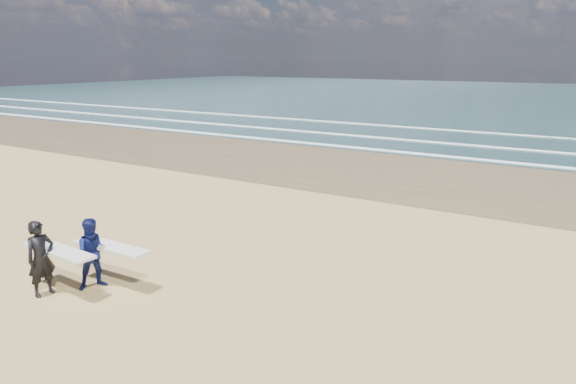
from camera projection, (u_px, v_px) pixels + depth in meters
The scene contains 2 objects.
surfer_near at pixel (43, 257), 12.09m from camera, with size 2.22×1.02×1.84m.
surfer_far at pixel (95, 253), 12.48m from camera, with size 2.21×1.18×1.77m.
Camera 1 is at (10.55, -6.43, 5.50)m, focal length 32.00 mm.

